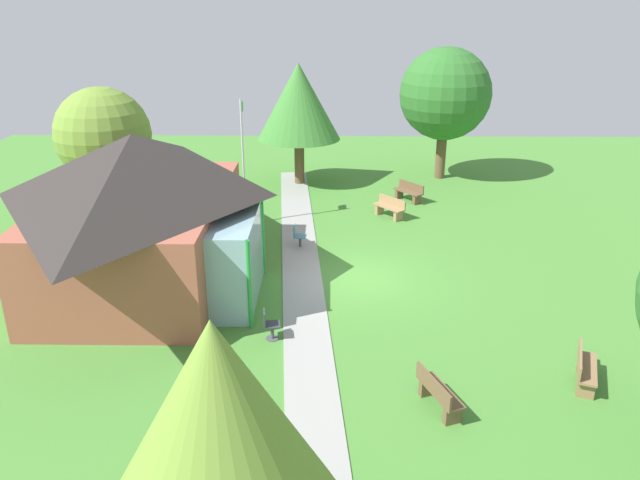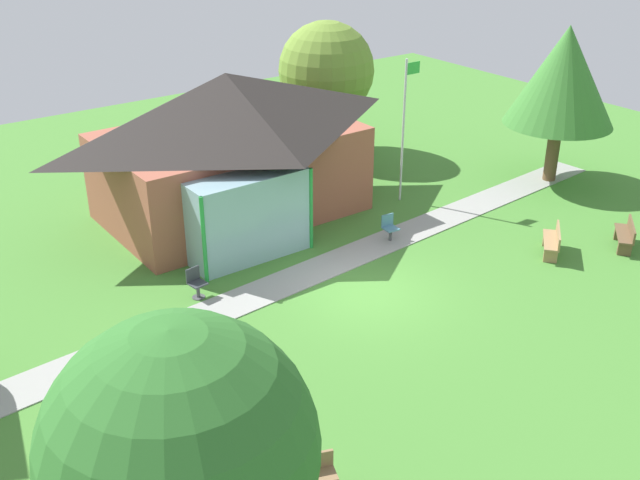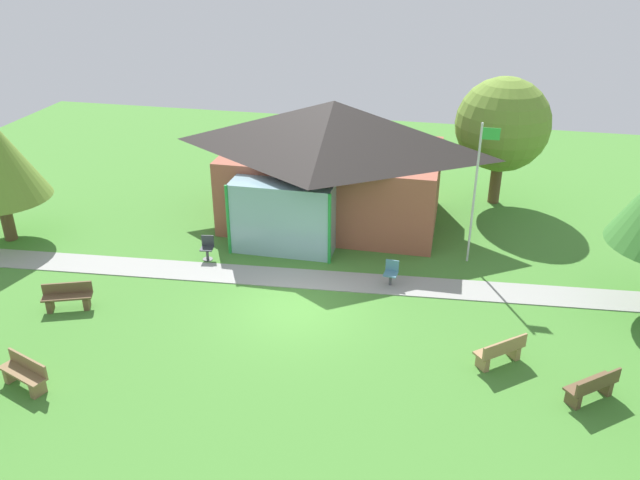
# 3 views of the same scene
# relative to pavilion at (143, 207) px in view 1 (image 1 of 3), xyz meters

# --- Properties ---
(ground_plane) EXTENTS (44.00, 44.00, 0.00)m
(ground_plane) POSITION_rel_pavilion_xyz_m (0.32, -6.79, -2.54)
(ground_plane) COLOR #478433
(pavilion) EXTENTS (9.22, 6.96, 4.86)m
(pavilion) POSITION_rel_pavilion_xyz_m (0.00, 0.00, 0.00)
(pavilion) COLOR #A35642
(pavilion) RESTS_ON ground_plane
(footpath) EXTENTS (25.99, 3.27, 0.03)m
(footpath) POSITION_rel_pavilion_xyz_m (0.32, -4.95, -2.53)
(footpath) COLOR #999993
(footpath) RESTS_ON ground_plane
(flagpole) EXTENTS (0.64, 0.08, 5.06)m
(flagpole) POSITION_rel_pavilion_xyz_m (5.50, -2.44, 0.27)
(flagpole) COLOR silver
(flagpole) RESTS_ON ground_plane
(bench_mid_right) EXTENTS (1.43, 1.30, 0.84)m
(bench_mid_right) POSITION_rel_pavilion_xyz_m (6.39, -8.39, -2.14)
(bench_mid_right) COLOR #9E7A51
(bench_mid_right) RESTS_ON ground_plane
(bench_mid_left) EXTENTS (1.56, 0.94, 0.84)m
(bench_mid_left) POSITION_rel_pavilion_xyz_m (-6.68, -8.32, -2.14)
(bench_mid_left) COLOR brown
(bench_mid_left) RESTS_ON ground_plane
(bench_front_left) EXTENTS (1.56, 0.94, 0.84)m
(bench_front_left) POSITION_rel_pavilion_xyz_m (-5.66, -12.00, -2.14)
(bench_front_left) COLOR olive
(bench_front_left) RESTS_ON ground_plane
(bench_lawn_far_right) EXTENTS (1.44, 1.29, 0.84)m
(bench_lawn_far_right) POSITION_rel_pavilion_xyz_m (8.60, -9.45, -2.14)
(bench_lawn_far_right) COLOR brown
(bench_lawn_far_right) RESTS_ON ground_plane
(patio_chair_west) EXTENTS (0.50, 0.50, 0.86)m
(patio_chair_west) POSITION_rel_pavilion_xyz_m (-3.66, -4.24, -2.13)
(patio_chair_west) COLOR #33383D
(patio_chair_west) RESTS_ON ground_plane
(patio_chair_lawn_spare) EXTENTS (0.48, 0.48, 0.86)m
(patio_chair_lawn_spare) POSITION_rel_pavilion_xyz_m (2.98, -4.71, -2.13)
(patio_chair_lawn_spare) COLOR teal
(patio_chair_lawn_spare) RESTS_ON ground_plane
(tree_east_hedge) EXTENTS (3.98, 3.98, 5.82)m
(tree_east_hedge) POSITION_rel_pavilion_xyz_m (11.34, -4.38, 1.46)
(tree_east_hedge) COLOR brown
(tree_east_hedge) RESTS_ON ground_plane
(tree_west_hedge) EXTENTS (3.64, 3.64, 4.98)m
(tree_west_hedge) POSITION_rel_pavilion_xyz_m (-11.59, -4.32, 0.79)
(tree_west_hedge) COLOR brown
(tree_west_hedge) RESTS_ON ground_plane
(tree_behind_pavilion_right) EXTENTS (3.87, 3.87, 5.37)m
(tree_behind_pavilion_right) POSITION_rel_pavilion_xyz_m (6.49, 3.36, 0.87)
(tree_behind_pavilion_right) COLOR brown
(tree_behind_pavilion_right) RESTS_ON ground_plane
(tree_far_east) EXTENTS (4.47, 4.47, 6.46)m
(tree_far_east) POSITION_rel_pavilion_xyz_m (12.47, -11.48, 1.66)
(tree_far_east) COLOR brown
(tree_far_east) RESTS_ON ground_plane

